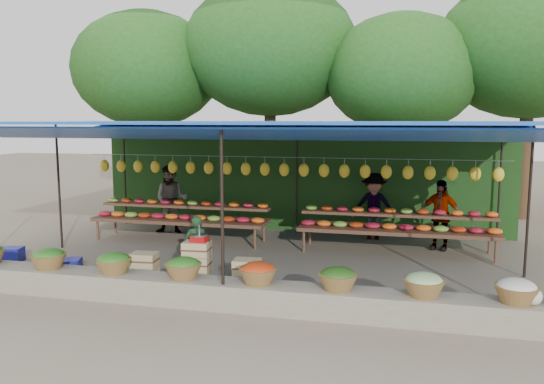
% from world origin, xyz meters
% --- Properties ---
extents(ground, '(60.00, 60.00, 0.00)m').
position_xyz_m(ground, '(0.00, 0.00, 0.00)').
color(ground, '#6C644F').
rests_on(ground, ground).
extents(stone_curb, '(10.60, 0.55, 0.40)m').
position_xyz_m(stone_curb, '(0.00, -2.75, 0.20)').
color(stone_curb, '#6D6457').
rests_on(stone_curb, ground).
extents(stall_canopy, '(10.80, 6.60, 2.82)m').
position_xyz_m(stall_canopy, '(0.00, 0.08, 2.67)').
color(stall_canopy, black).
rests_on(stall_canopy, ground).
extents(produce_baskets, '(8.98, 0.58, 0.34)m').
position_xyz_m(produce_baskets, '(-0.10, -2.75, 0.56)').
color(produce_baskets, brown).
rests_on(produce_baskets, stone_curb).
extents(netting_backdrop, '(10.60, 0.06, 2.50)m').
position_xyz_m(netting_backdrop, '(0.00, 3.15, 1.25)').
color(netting_backdrop, '#21491A').
rests_on(netting_backdrop, ground).
extents(tree_row, '(16.51, 5.50, 7.12)m').
position_xyz_m(tree_row, '(0.50, 6.09, 4.70)').
color(tree_row, '#332212').
rests_on(tree_row, ground).
extents(fruit_table_left, '(4.21, 0.95, 0.93)m').
position_xyz_m(fruit_table_left, '(-2.49, 1.35, 0.61)').
color(fruit_table_left, '#492D1D').
rests_on(fruit_table_left, ground).
extents(fruit_table_right, '(4.21, 0.95, 0.93)m').
position_xyz_m(fruit_table_right, '(2.51, 1.35, 0.61)').
color(fruit_table_right, '#492D1D').
rests_on(fruit_table_right, ground).
extents(crate_counter, '(2.38, 0.37, 0.77)m').
position_xyz_m(crate_counter, '(-0.87, -1.84, 0.31)').
color(crate_counter, tan).
rests_on(crate_counter, ground).
extents(weighing_scale, '(0.28, 0.28, 0.30)m').
position_xyz_m(weighing_scale, '(-0.78, -1.84, 0.84)').
color(weighing_scale, red).
rests_on(weighing_scale, crate_counter).
extents(vendor_seated, '(0.49, 0.41, 1.14)m').
position_xyz_m(vendor_seated, '(-1.00, -1.43, 0.57)').
color(vendor_seated, '#1B3C20').
rests_on(vendor_seated, ground).
extents(customer_left, '(0.93, 0.78, 1.72)m').
position_xyz_m(customer_left, '(-3.04, 2.03, 0.86)').
color(customer_left, slate).
rests_on(customer_left, ground).
extents(customer_mid, '(1.04, 0.61, 1.60)m').
position_xyz_m(customer_mid, '(1.95, 2.54, 0.80)').
color(customer_mid, slate).
rests_on(customer_mid, ground).
extents(customer_right, '(0.99, 0.65, 1.56)m').
position_xyz_m(customer_right, '(3.42, 1.83, 0.78)').
color(customer_right, slate).
rests_on(customer_right, ground).
extents(blue_crate_front, '(0.62, 0.54, 0.31)m').
position_xyz_m(blue_crate_front, '(-3.39, -1.89, 0.16)').
color(blue_crate_front, navy).
rests_on(blue_crate_front, ground).
extents(blue_crate_back, '(0.54, 0.44, 0.28)m').
position_xyz_m(blue_crate_back, '(-5.12, -1.25, 0.14)').
color(blue_crate_back, navy).
rests_on(blue_crate_back, ground).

